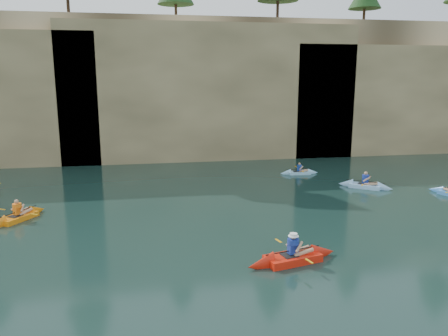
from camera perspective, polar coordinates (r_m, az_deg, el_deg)
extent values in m
plane|color=black|center=(15.40, 4.02, -14.52)|extent=(160.00, 160.00, 0.00)
cube|color=tan|center=(43.50, -5.72, 10.70)|extent=(70.00, 16.00, 12.00)
cube|color=tan|center=(36.38, -1.57, 10.07)|extent=(24.00, 2.40, 11.40)
cube|color=tan|center=(44.10, 25.37, 8.25)|extent=(26.00, 2.40, 9.84)
cube|color=black|center=(35.69, -10.96, 3.21)|extent=(3.50, 1.00, 3.20)
cube|color=black|center=(38.06, 10.64, 4.74)|extent=(5.00, 1.00, 4.50)
cube|color=red|center=(16.91, 8.96, -11.53)|extent=(3.04, 1.56, 0.33)
cone|color=red|center=(17.63, 12.78, -10.67)|extent=(1.20, 1.08, 0.87)
cone|color=red|center=(16.26, 4.80, -12.40)|extent=(1.20, 1.08, 0.87)
cube|color=black|center=(16.78, 8.54, -11.20)|extent=(0.66, 0.66, 0.04)
cube|color=navy|center=(16.73, 9.01, -10.09)|extent=(0.42, 0.32, 0.55)
sphere|color=tan|center=(16.59, 9.06, -8.82)|extent=(0.23, 0.23, 0.23)
cylinder|color=black|center=(16.79, 9.00, -10.57)|extent=(2.26, 0.57, 0.04)
cube|color=orange|center=(17.62, 7.13, -9.41)|extent=(0.18, 0.43, 0.02)
cube|color=orange|center=(15.98, 11.07, -11.84)|extent=(0.18, 0.43, 0.02)
cylinder|color=white|center=(16.57, 9.06, -8.68)|extent=(0.40, 0.40, 0.11)
cube|color=orange|center=(23.54, -25.30, -5.83)|extent=(2.08, 2.62, 0.28)
cone|color=orange|center=(24.33, -23.19, -5.10)|extent=(1.15, 1.19, 0.77)
cube|color=black|center=(23.41, -25.59, -5.67)|extent=(0.70, 0.72, 0.04)
cube|color=orange|center=(23.43, -25.39, -4.87)|extent=(0.38, 0.42, 0.52)
sphere|color=tan|center=(23.33, -25.47, -3.99)|extent=(0.22, 0.22, 0.22)
cylinder|color=black|center=(23.46, -25.36, -5.18)|extent=(1.27, 1.94, 0.04)
cube|color=orange|center=(24.23, -27.03, -4.82)|extent=(0.40, 0.29, 0.02)
cube|color=orange|center=(22.72, -23.57, -5.56)|extent=(0.40, 0.29, 0.02)
cube|color=#98CDFF|center=(28.68, 17.94, -2.22)|extent=(2.52, 2.19, 0.29)
cone|color=#98CDFF|center=(28.53, 20.30, -2.46)|extent=(1.19, 1.17, 0.79)
cone|color=#98CDFF|center=(28.87, 15.60, -1.98)|extent=(1.19, 1.17, 0.79)
cube|color=black|center=(28.67, 17.66, -1.97)|extent=(0.73, 0.72, 0.04)
cube|color=#1B3196|center=(28.58, 17.99, -1.41)|extent=(0.42, 0.40, 0.53)
sphere|color=tan|center=(28.50, 18.04, -0.67)|extent=(0.22, 0.22, 0.22)
cylinder|color=black|center=(28.61, 17.97, -1.67)|extent=(1.87, 1.43, 0.04)
cube|color=orange|center=(29.64, 18.31, -1.24)|extent=(0.32, 0.38, 0.02)
cube|color=orange|center=(27.59, 17.62, -2.13)|extent=(0.32, 0.38, 0.02)
cube|color=#8FCAF0|center=(31.62, 9.79, -0.58)|extent=(2.16, 0.78, 0.23)
cone|color=#8FCAF0|center=(31.91, 11.51, -0.54)|extent=(0.78, 0.68, 0.63)
cone|color=#8FCAF0|center=(31.35, 8.04, -0.63)|extent=(0.78, 0.68, 0.63)
cube|color=black|center=(31.55, 9.53, -0.44)|extent=(0.57, 0.43, 0.04)
cube|color=#1B3C99|center=(31.55, 9.81, 0.00)|extent=(0.30, 0.20, 0.42)
sphere|color=tan|center=(31.49, 9.83, 0.54)|extent=(0.18, 0.18, 0.18)
cylinder|color=black|center=(31.56, 9.81, -0.13)|extent=(1.87, 0.14, 0.04)
cube|color=orange|center=(32.35, 9.38, 0.17)|extent=(0.10, 0.42, 0.02)
cube|color=orange|center=(30.78, 10.25, -0.45)|extent=(0.10, 0.42, 0.02)
cone|color=#3D81D1|center=(29.31, 25.93, -2.58)|extent=(1.04, 1.13, 0.72)
cube|color=orange|center=(27.88, 27.20, -2.82)|extent=(0.41, 0.25, 0.02)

